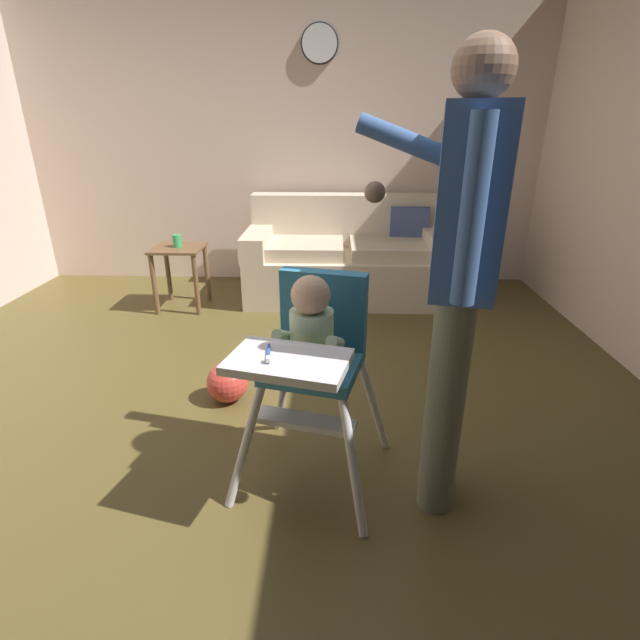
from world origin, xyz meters
The scene contains 9 objects.
ground centered at (0.00, 0.00, -0.05)m, with size 6.31×6.52×0.10m, color brown.
wall_far centered at (0.00, 2.49, 1.30)m, with size 5.51×0.06×2.60m, color beige.
couch centered at (0.60, 1.97, 0.33)m, with size 1.74×0.86×0.86m.
high_chair centered at (0.40, -0.45, 0.64)m, with size 0.73×0.82×0.93m.
adult_standing centered at (0.91, -0.55, 0.96)m, with size 0.51×0.56×1.69m.
toy_ball centered at (-0.10, 0.14, 0.11)m, with size 0.23×0.23×0.23m, color #D13D33.
side_table centered at (-0.79, 1.60, 0.38)m, with size 0.40×0.40×0.52m.
sippy_cup centered at (-0.79, 1.60, 0.57)m, with size 0.07×0.07×0.10m, color green.
wall_clock centered at (0.34, 2.45, 2.07)m, with size 0.32×0.04×0.32m.
Camera 1 is at (0.48, -2.13, 1.44)m, focal length 26.52 mm.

